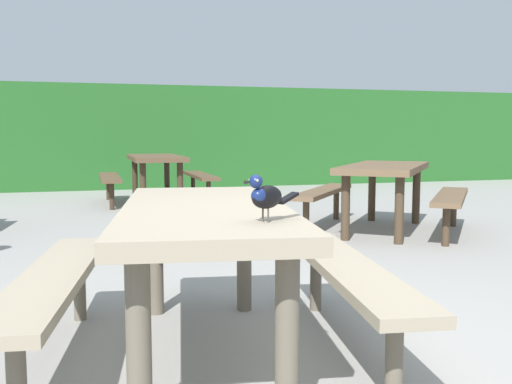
{
  "coord_description": "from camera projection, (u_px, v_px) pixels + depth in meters",
  "views": [
    {
      "loc": [
        -0.84,
        -2.36,
        1.07
      ],
      "look_at": [
        -0.2,
        -0.15,
        0.84
      ],
      "focal_mm": 39.88,
      "sensor_mm": 36.0,
      "label": 1
    }
  ],
  "objects": [
    {
      "name": "picnic_table_far_centre",
      "position": [
        384.0,
        181.0,
        6.26
      ],
      "size": [
        2.38,
        2.38,
        0.74
      ],
      "color": "brown",
      "rests_on": "ground"
    },
    {
      "name": "picnic_table_mid_right",
      "position": [
        156.0,
        167.0,
        8.83
      ],
      "size": [
        1.7,
        1.81,
        0.74
      ],
      "color": "brown",
      "rests_on": "ground"
    },
    {
      "name": "picnic_table_foreground",
      "position": [
        205.0,
        243.0,
        2.71
      ],
      "size": [
        1.91,
        1.94,
        0.74
      ],
      "color": "gray",
      "rests_on": "ground"
    },
    {
      "name": "hedge_wall",
      "position": [
        134.0,
        137.0,
        11.73
      ],
      "size": [
        28.0,
        1.62,
        2.02
      ],
      "primitive_type": "cube",
      "color": "#235B23",
      "rests_on": "ground"
    },
    {
      "name": "ground_plane",
      "position": [
        289.0,
        370.0,
        2.59
      ],
      "size": [
        60.0,
        60.0,
        0.0
      ],
      "primitive_type": "plane",
      "color": "gray"
    },
    {
      "name": "bird_grackle",
      "position": [
        265.0,
        195.0,
        2.15
      ],
      "size": [
        0.26,
        0.17,
        0.18
      ],
      "color": "black",
      "rests_on": "picnic_table_foreground"
    }
  ]
}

